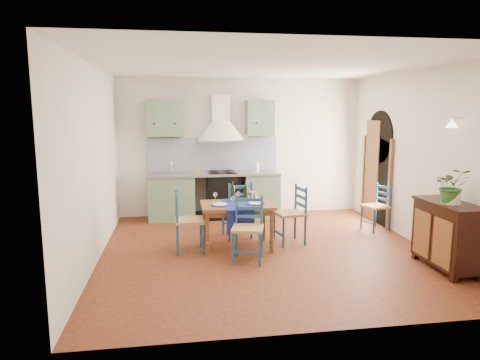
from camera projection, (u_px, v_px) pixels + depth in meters
name	position (u px, v px, depth m)	size (l,w,h in m)	color
floor	(266.00, 251.00, 6.63)	(5.00, 5.00, 0.00)	#44180E
back_wall	(220.00, 166.00, 8.63)	(5.00, 0.96, 2.80)	beige
right_wall	(411.00, 160.00, 7.06)	(0.26, 5.00, 2.80)	beige
left_wall	(94.00, 164.00, 6.04)	(0.04, 5.00, 2.80)	beige
ceiling	(268.00, 65.00, 6.18)	(5.00, 5.00, 0.01)	white
dining_table	(237.00, 209.00, 6.69)	(1.12, 0.84, 1.03)	brown
chair_near	(248.00, 228.00, 6.12)	(0.53, 0.53, 0.93)	navy
chair_far	(238.00, 209.00, 7.27)	(0.52, 0.52, 0.97)	navy
chair_left	(187.00, 221.00, 6.51)	(0.44, 0.44, 0.93)	navy
chair_right	(292.00, 214.00, 6.94)	(0.51, 0.51, 0.95)	navy
chair_spare	(377.00, 207.00, 7.74)	(0.48, 0.48, 0.83)	navy
sideboard	(447.00, 233.00, 5.78)	(0.50, 1.05, 0.94)	black
potted_plant	(452.00, 186.00, 5.61)	(0.43, 0.37, 0.47)	#285B22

